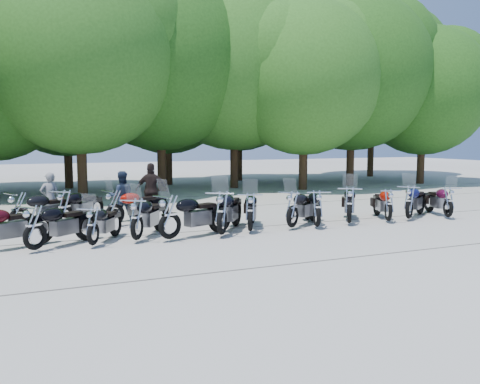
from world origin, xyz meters
name	(u,v)px	position (x,y,z in m)	size (l,w,h in m)	color
ground	(261,237)	(0.00, 0.00, 0.00)	(90.00, 90.00, 0.00)	gray
tree_3	(78,55)	(-3.57, 11.24, 6.32)	(8.70, 8.70, 10.67)	#3A2614
tree_4	(160,60)	(0.54, 13.09, 6.64)	(9.13, 9.13, 11.20)	#3A2614
tree_5	(234,66)	(4.61, 13.20, 6.57)	(9.04, 9.04, 11.10)	#3A2614
tree_6	(304,78)	(7.55, 10.82, 5.81)	(8.00, 8.00, 9.82)	#3A2614
tree_7	(352,72)	(11.20, 11.78, 6.39)	(8.79, 8.79, 10.79)	#3A2614
tree_8	(423,91)	(15.83, 11.20, 5.47)	(7.53, 7.53, 9.25)	#3A2614
tree_11	(66,85)	(-3.76, 16.43, 5.49)	(7.56, 7.56, 9.28)	#3A2614
tree_12	(167,85)	(1.80, 16.47, 5.72)	(7.88, 7.88, 9.67)	#3A2614
tree_13	(239,85)	(6.69, 17.47, 6.04)	(8.31, 8.31, 10.20)	#3A2614
tree_14	(305,89)	(10.68, 16.09, 5.83)	(8.02, 8.02, 9.84)	#3A2614
tree_15	(373,76)	(16.61, 17.02, 7.03)	(9.67, 9.67, 11.86)	#3A2614
motorcycle_1	(35,226)	(-5.77, 0.37, 0.64)	(0.69, 2.27, 1.29)	black
motorcycle_2	(93,225)	(-4.43, 0.40, 0.58)	(0.62, 2.04, 1.15)	black
motorcycle_3	(137,218)	(-3.30, 0.59, 0.66)	(0.71, 2.33, 1.31)	black
motorcycle_4	(170,215)	(-2.48, 0.37, 0.70)	(0.75, 2.47, 1.40)	black
motorcycle_5	(222,211)	(-1.01, 0.38, 0.72)	(0.78, 2.56, 1.45)	black
motorcycle_6	(250,210)	(-0.05, 0.62, 0.66)	(0.71, 2.33, 1.32)	black
motorcycle_7	(292,208)	(1.34, 0.66, 0.65)	(0.70, 2.31, 1.30)	black
motorcycle_8	(317,207)	(2.08, 0.49, 0.66)	(0.71, 2.32, 1.31)	black
motorcycle_9	(350,204)	(3.34, 0.63, 0.68)	(0.74, 2.42, 1.37)	black
motorcycle_10	(389,204)	(4.76, 0.52, 0.62)	(0.66, 2.18, 1.23)	#920F05
motorcycle_11	(410,201)	(5.67, 0.59, 0.66)	(0.71, 2.34, 1.32)	#0D103B
motorcycle_12	(448,201)	(7.11, 0.35, 0.62)	(0.66, 2.18, 1.23)	#3F0825
motorcycle_13	(19,210)	(-6.12, 3.16, 0.67)	(0.72, 2.38, 1.35)	black
motorcycle_14	(65,207)	(-4.89, 3.24, 0.68)	(0.73, 2.39, 1.35)	black
motorcycle_15	(115,206)	(-3.46, 3.15, 0.65)	(0.70, 2.29, 1.29)	#A00F05
rider_0	(50,198)	(-5.24, 4.52, 0.82)	(0.60, 0.39, 1.64)	gray
rider_1	(122,196)	(-3.06, 4.21, 0.82)	(0.80, 0.62, 1.65)	#202C43
rider_2	(152,191)	(-1.99, 4.51, 0.94)	(1.10, 0.46, 1.87)	black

